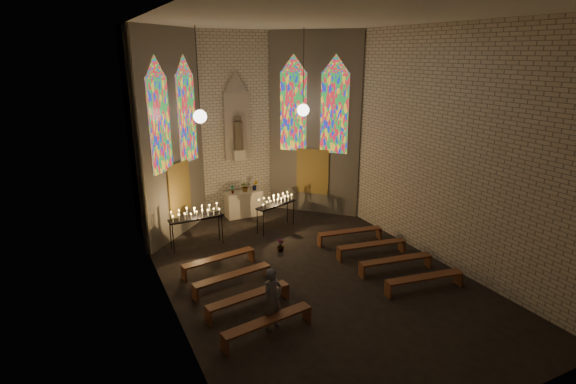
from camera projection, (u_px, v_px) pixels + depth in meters
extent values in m
plane|color=black|center=(310.00, 274.00, 13.13)|extent=(12.00, 12.00, 0.00)
cube|color=beige|center=(236.00, 126.00, 17.22)|extent=(8.00, 0.02, 7.00)
cube|color=beige|center=(501.00, 235.00, 6.94)|extent=(8.00, 0.02, 7.00)
cube|color=beige|center=(161.00, 174.00, 10.40)|extent=(0.02, 12.00, 7.00)
cube|color=beige|center=(426.00, 144.00, 13.76)|extent=(0.02, 12.00, 7.00)
cube|color=silver|center=(314.00, 18.00, 11.04)|extent=(8.00, 12.00, 0.01)
cube|color=beige|center=(171.00, 137.00, 14.99)|extent=(2.72, 2.72, 7.00)
cube|color=beige|center=(315.00, 125.00, 17.31)|extent=(2.72, 2.72, 7.00)
cube|color=#4C3F8C|center=(160.00, 126.00, 14.06)|extent=(0.78, 0.78, 3.00)
cube|color=#4C3F8C|center=(187.00, 119.00, 15.53)|extent=(0.78, 0.78, 3.00)
cube|color=#4C3F8C|center=(293.00, 112.00, 17.26)|extent=(0.78, 0.78, 3.00)
cube|color=#4C3F8C|center=(334.00, 114.00, 16.76)|extent=(0.78, 0.78, 3.00)
cube|color=brown|center=(179.00, 189.00, 15.48)|extent=(0.95, 0.95, 1.80)
cube|color=brown|center=(313.00, 171.00, 17.69)|extent=(0.95, 0.95, 1.80)
cube|color=gray|center=(237.00, 126.00, 17.15)|extent=(1.00, 0.12, 2.60)
cone|color=gray|center=(235.00, 82.00, 16.66)|extent=(1.00, 1.00, 0.80)
cube|color=beige|center=(239.00, 155.00, 17.36)|extent=(0.45, 0.30, 0.40)
cylinder|color=brown|center=(238.00, 136.00, 17.14)|extent=(0.36, 0.36, 1.10)
sphere|color=brown|center=(238.00, 119.00, 16.94)|extent=(0.26, 0.26, 0.26)
sphere|color=white|center=(200.00, 116.00, 14.59)|extent=(0.44, 0.44, 0.44)
cylinder|color=black|center=(197.00, 72.00, 14.17)|extent=(0.02, 0.02, 2.80)
sphere|color=white|center=(303.00, 110.00, 16.18)|extent=(0.44, 0.44, 0.44)
cylinder|color=black|center=(304.00, 70.00, 15.77)|extent=(0.02, 0.02, 2.80)
cube|color=beige|center=(244.00, 204.00, 17.65)|extent=(1.40, 0.60, 1.00)
imported|color=#4C723F|center=(233.00, 189.00, 17.21)|extent=(0.21, 0.18, 0.34)
imported|color=#4C723F|center=(245.00, 186.00, 17.45)|extent=(0.38, 0.33, 0.42)
imported|color=#4C723F|center=(255.00, 185.00, 17.61)|extent=(0.27, 0.24, 0.40)
imported|color=#4C723F|center=(280.00, 245.00, 14.54)|extent=(0.30, 0.30, 0.42)
cube|color=black|center=(196.00, 218.00, 14.67)|extent=(1.78, 0.49, 0.06)
cylinder|color=black|center=(173.00, 239.00, 14.32)|extent=(0.03, 0.03, 0.99)
cylinder|color=black|center=(222.00, 230.00, 15.07)|extent=(0.03, 0.03, 0.99)
cylinder|color=black|center=(171.00, 236.00, 14.59)|extent=(0.03, 0.03, 0.99)
cylinder|color=black|center=(219.00, 227.00, 15.34)|extent=(0.03, 0.03, 0.99)
cube|color=black|center=(276.00, 205.00, 16.16)|extent=(1.69, 0.95, 0.05)
cylinder|color=black|center=(263.00, 224.00, 15.67)|extent=(0.03, 0.03, 0.93)
cylinder|color=black|center=(293.00, 213.00, 16.74)|extent=(0.03, 0.03, 0.93)
cylinder|color=black|center=(257.00, 222.00, 15.87)|extent=(0.03, 0.03, 0.93)
cylinder|color=black|center=(287.00, 211.00, 16.95)|extent=(0.03, 0.03, 0.93)
cube|color=#552C18|center=(219.00, 258.00, 13.23)|extent=(2.28, 0.65, 0.05)
cube|color=#552C18|center=(184.00, 274.00, 12.70)|extent=(0.10, 0.32, 0.41)
cube|color=#552C18|center=(251.00, 255.00, 13.89)|extent=(0.10, 0.32, 0.41)
cube|color=#552C18|center=(350.00, 231.00, 15.18)|extent=(2.28, 0.65, 0.05)
cube|color=#552C18|center=(320.00, 241.00, 14.92)|extent=(0.10, 0.32, 0.41)
cube|color=#552C18|center=(379.00, 233.00, 15.56)|extent=(0.10, 0.32, 0.41)
cube|color=#552C18|center=(232.00, 275.00, 12.21)|extent=(2.28, 0.65, 0.05)
cube|color=#552C18|center=(195.00, 293.00, 11.67)|extent=(0.10, 0.32, 0.41)
cube|color=#552C18|center=(267.00, 271.00, 12.87)|extent=(0.10, 0.32, 0.41)
cube|color=#552C18|center=(371.00, 244.00, 14.15)|extent=(2.28, 0.65, 0.05)
cube|color=#552C18|center=(339.00, 255.00, 13.89)|extent=(0.10, 0.32, 0.41)
cube|color=#552C18|center=(402.00, 246.00, 14.53)|extent=(0.10, 0.32, 0.41)
cube|color=#552C18|center=(249.00, 296.00, 11.18)|extent=(2.28, 0.65, 0.05)
cube|color=#552C18|center=(208.00, 317.00, 10.64)|extent=(0.10, 0.32, 0.41)
cube|color=#552C18|center=(285.00, 290.00, 11.84)|extent=(0.10, 0.32, 0.41)
cube|color=#552C18|center=(396.00, 259.00, 13.12)|extent=(2.28, 0.65, 0.05)
cube|color=#552C18|center=(362.00, 271.00, 12.87)|extent=(0.10, 0.32, 0.41)
cube|color=#552C18|center=(428.00, 261.00, 13.50)|extent=(0.10, 0.32, 0.41)
cube|color=#552C18|center=(268.00, 320.00, 10.15)|extent=(2.28, 0.65, 0.05)
cube|color=#552C18|center=(225.00, 345.00, 9.61)|extent=(0.10, 0.32, 0.41)
cube|color=#552C18|center=(307.00, 313.00, 10.81)|extent=(0.10, 0.32, 0.41)
cube|color=#552C18|center=(425.00, 277.00, 12.10)|extent=(2.28, 0.65, 0.05)
cube|color=#552C18|center=(388.00, 290.00, 11.84)|extent=(0.10, 0.32, 0.41)
cube|color=#552C18|center=(458.00, 278.00, 12.48)|extent=(0.10, 0.32, 0.41)
imported|color=#51525C|center=(272.00, 299.00, 10.36)|extent=(0.64, 0.52, 1.51)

